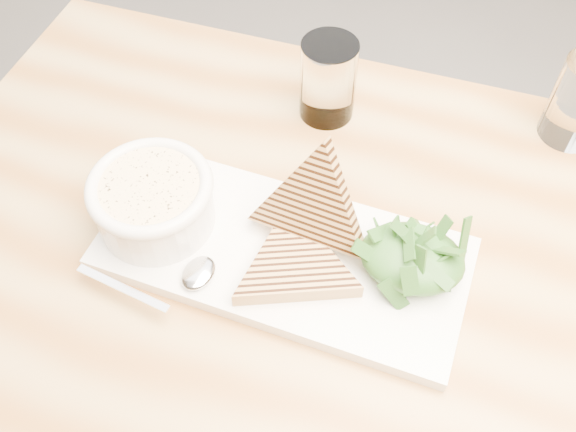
% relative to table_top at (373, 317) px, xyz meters
% --- Properties ---
extents(floor, '(6.00, 6.00, 0.00)m').
position_rel_table_top_xyz_m(floor, '(0.06, 0.18, -0.71)').
color(floor, '#64605D').
rests_on(floor, ground).
extents(table_top, '(1.14, 0.79, 0.04)m').
position_rel_table_top_xyz_m(table_top, '(0.00, 0.00, 0.00)').
color(table_top, tan).
rests_on(table_top, ground).
extents(table_leg_bl, '(0.06, 0.06, 0.69)m').
position_rel_table_top_xyz_m(table_leg_bl, '(-0.50, 0.32, -0.36)').
color(table_leg_bl, tan).
rests_on(table_leg_bl, ground).
extents(platter, '(0.40, 0.21, 0.02)m').
position_rel_table_top_xyz_m(platter, '(-0.11, 0.03, 0.03)').
color(platter, white).
rests_on(platter, table_top).
extents(soup_bowl, '(0.12, 0.12, 0.05)m').
position_rel_table_top_xyz_m(soup_bowl, '(-0.25, 0.04, 0.06)').
color(soup_bowl, white).
rests_on(soup_bowl, platter).
extents(soup, '(0.11, 0.11, 0.01)m').
position_rel_table_top_xyz_m(soup, '(-0.25, 0.04, 0.09)').
color(soup, '#F9D595').
rests_on(soup, soup_bowl).
extents(bowl_rim, '(0.13, 0.13, 0.01)m').
position_rel_table_top_xyz_m(bowl_rim, '(-0.25, 0.04, 0.09)').
color(bowl_rim, white).
rests_on(bowl_rim, soup_bowl).
extents(sandwich_flat, '(0.19, 0.19, 0.02)m').
position_rel_table_top_xyz_m(sandwich_flat, '(-0.09, 0.01, 0.05)').
color(sandwich_flat, tan).
rests_on(sandwich_flat, platter).
extents(sandwich_lean, '(0.17, 0.15, 0.17)m').
position_rel_table_top_xyz_m(sandwich_lean, '(-0.08, 0.06, 0.09)').
color(sandwich_lean, tan).
rests_on(sandwich_lean, sandwich_flat).
extents(salad_base, '(0.11, 0.08, 0.04)m').
position_rel_table_top_xyz_m(salad_base, '(0.03, 0.04, 0.06)').
color(salad_base, '#1C4413').
rests_on(salad_base, platter).
extents(arugula_pile, '(0.11, 0.10, 0.05)m').
position_rel_table_top_xyz_m(arugula_pile, '(0.03, 0.04, 0.06)').
color(arugula_pile, '#376D29').
rests_on(arugula_pile, platter).
extents(spoon_bowl, '(0.04, 0.05, 0.01)m').
position_rel_table_top_xyz_m(spoon_bowl, '(-0.18, -0.02, 0.04)').
color(spoon_bowl, silver).
rests_on(spoon_bowl, platter).
extents(spoon_handle, '(0.11, 0.03, 0.00)m').
position_rel_table_top_xyz_m(spoon_handle, '(-0.25, -0.06, 0.04)').
color(spoon_handle, silver).
rests_on(spoon_handle, platter).
extents(glass_near, '(0.07, 0.07, 0.10)m').
position_rel_table_top_xyz_m(glass_near, '(-0.11, 0.26, 0.07)').
color(glass_near, white).
rests_on(glass_near, table_top).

